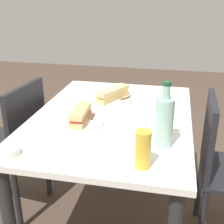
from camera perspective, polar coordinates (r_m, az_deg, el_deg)
ground_plane at (r=2.06m, az=0.00°, el=-20.09°), size 8.00×8.00×0.00m
dining_table at (r=1.70m, az=0.00°, el=-4.07°), size 1.18×0.85×0.75m
chair_near at (r=1.98m, az=-17.85°, el=-5.30°), size 0.44×0.44×0.88m
plate_near at (r=1.56m, az=-5.94°, el=-1.90°), size 0.24×0.24×0.01m
baguette_sandwich_near at (r=1.54m, az=-6.00°, el=-0.50°), size 0.22×0.08×0.07m
knife_near at (r=1.55m, az=-3.95°, el=-1.50°), size 0.18×0.03×0.01m
plate_far at (r=1.85m, az=0.14°, el=2.29°), size 0.24×0.24×0.01m
baguette_sandwich_far at (r=1.84m, az=0.14°, el=3.50°), size 0.25×0.18×0.07m
knife_far at (r=1.83m, az=1.70°, el=2.32°), size 0.15×0.11×0.01m
water_bottle at (r=1.31m, az=9.86°, el=-1.73°), size 0.08×0.08×0.29m
beer_glass at (r=1.16m, az=5.88°, el=-7.06°), size 0.06×0.06×0.15m
olive_bowl at (r=1.34m, az=-18.95°, el=-7.12°), size 0.09×0.09×0.03m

